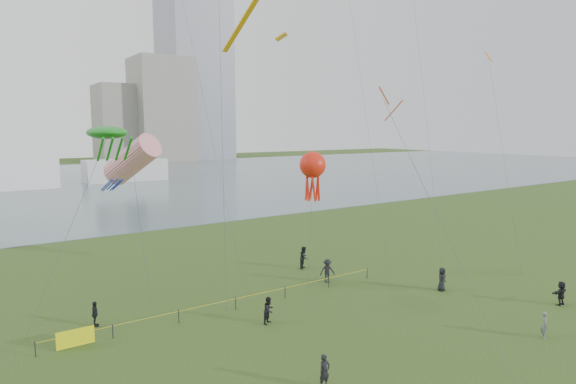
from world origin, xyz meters
TOP-DOWN VIEW (x-y plane):
  - ground_plane at (0.00, 0.00)m, footprint 400.00×400.00m
  - lake at (0.00, 100.00)m, footprint 400.00×120.00m
  - tower at (62.00, 168.00)m, footprint 24.00×24.00m
  - building_mid at (46.00, 162.00)m, footprint 20.00×20.00m
  - building_low at (32.00, 168.00)m, footprint 16.00×18.00m
  - pavilion_right at (14.00, 98.00)m, footprint 18.00×7.00m
  - fence at (-8.88, 12.19)m, footprint 24.07×0.07m
  - kite_flyer at (9.94, -1.79)m, footprint 0.69×0.66m
  - spectator_a at (-2.13, 8.98)m, footprint 1.03×0.94m
  - spectator_b at (5.96, 13.25)m, footprint 1.38×1.09m
  - spectator_c at (-11.20, 14.57)m, footprint 0.60×0.99m
  - spectator_d at (11.84, 6.92)m, footprint 0.98×0.76m
  - spectator_e at (16.17, 0.38)m, footprint 1.56×0.54m
  - spectator_f at (-3.97, 1.12)m, footprint 0.61×0.41m
  - spectator_g at (6.69, 17.38)m, footprint 1.19×1.15m
  - kite_windsock at (-6.98, 19.95)m, footprint 4.32×6.60m
  - kite_creature at (-9.50, 16.52)m, footprint 6.71×4.64m
  - kite_octopus at (5.83, 15.09)m, footprint 3.10×3.25m
  - kite_delta at (6.30, 7.36)m, footprint 3.08×12.16m

SIDE VIEW (x-z plane):
  - ground_plane at x=0.00m, z-range 0.00..0.00m
  - lake at x=0.00m, z-range -0.02..0.06m
  - fence at x=-8.88m, z-range 0.03..1.08m
  - spectator_c at x=-11.20m, z-range 0.00..1.57m
  - kite_flyer at x=9.94m, z-range 0.00..1.58m
  - spectator_f at x=-3.97m, z-range 0.00..1.63m
  - spectator_e at x=16.17m, z-range 0.00..1.67m
  - spectator_a at x=-2.13m, z-range 0.00..1.70m
  - spectator_d at x=11.84m, z-range 0.00..1.77m
  - spectator_b at x=5.96m, z-range 0.00..1.87m
  - spectator_g at x=6.69m, z-range 0.00..1.94m
  - pavilion_right at x=14.00m, z-range 0.00..5.00m
  - kite_octopus at x=5.83m, z-range 3.99..14.25m
  - kite_windsock at x=-6.98m, z-range 3.91..15.67m
  - kite_creature at x=-9.50m, z-range 5.66..17.89m
  - kite_delta at x=6.30m, z-range 6.03..20.85m
  - building_low at x=32.00m, z-range 0.00..28.00m
  - building_mid at x=46.00m, z-range 0.00..38.00m
  - tower at x=62.00m, z-range 0.00..120.00m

